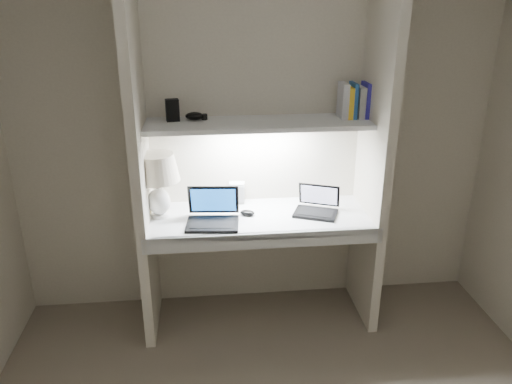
{
  "coord_description": "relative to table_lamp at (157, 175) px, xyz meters",
  "views": [
    {
      "loc": [
        -0.34,
        -1.7,
        2.1
      ],
      "look_at": [
        -0.04,
        1.05,
        1.0
      ],
      "focal_mm": 35.0,
      "sensor_mm": 36.0,
      "label": 1
    }
  ],
  "objects": [
    {
      "name": "cable_coil",
      "position": [
        0.98,
        -0.01,
        -0.28
      ],
      "size": [
        0.12,
        0.12,
        0.01
      ],
      "primitive_type": "torus",
      "rotation": [
        0.0,
        0.0,
        -0.33
      ],
      "color": "black",
      "rests_on": "desk"
    },
    {
      "name": "laptop_main",
      "position": [
        0.34,
        -0.12,
        -0.23
      ],
      "size": [
        0.34,
        0.31,
        0.22
      ],
      "rotation": [
        0.0,
        0.0,
        -0.1
      ],
      "color": "black",
      "rests_on": "desk"
    },
    {
      "name": "table_lamp",
      "position": [
        0.0,
        0.0,
        0.0
      ],
      "size": [
        0.29,
        0.29,
        0.42
      ],
      "color": "white",
      "rests_on": "desk"
    },
    {
      "name": "sticky_note",
      "position": [
        -0.0,
        0.03,
        -0.28
      ],
      "size": [
        0.08,
        0.08,
        0.0
      ],
      "primitive_type": "cube",
      "rotation": [
        0.0,
        0.0,
        -0.0
      ],
      "color": "yellow",
      "rests_on": "desk"
    },
    {
      "name": "mouse",
      "position": [
        0.56,
        -0.04,
        -0.27
      ],
      "size": [
        0.11,
        0.09,
        0.04
      ],
      "primitive_type": "ellipsoid",
      "rotation": [
        0.0,
        0.0,
        -0.42
      ],
      "color": "black",
      "rests_on": "desk"
    },
    {
      "name": "laptop_netbook",
      "position": [
        1.02,
        -0.04,
        -0.24
      ],
      "size": [
        0.34,
        0.32,
        0.17
      ],
      "rotation": [
        0.0,
        0.0,
        -0.4
      ],
      "color": "black",
      "rests_on": "desk"
    },
    {
      "name": "shelf",
      "position": [
        0.64,
        0.05,
        0.3
      ],
      "size": [
        1.4,
        0.36,
        0.03
      ],
      "primitive_type": "cube",
      "color": "silver",
      "rests_on": "back_wall"
    },
    {
      "name": "shelf_box",
      "position": [
        0.11,
        0.12,
        0.38
      ],
      "size": [
        0.09,
        0.07,
        0.14
      ],
      "primitive_type": "cube",
      "rotation": [
        0.0,
        0.0,
        0.16
      ],
      "color": "black",
      "rests_on": "shelf"
    },
    {
      "name": "back_wall",
      "position": [
        0.64,
        0.23,
        0.2
      ],
      "size": [
        3.2,
        0.01,
        2.5
      ],
      "primitive_type": "cube",
      "color": "beige",
      "rests_on": "floor"
    },
    {
      "name": "alcove_panel_right",
      "position": [
        1.37,
        -0.05,
        0.2
      ],
      "size": [
        0.06,
        0.55,
        2.5
      ],
      "primitive_type": "cube",
      "color": "beige",
      "rests_on": "floor"
    },
    {
      "name": "strip_light",
      "position": [
        0.64,
        0.05,
        0.28
      ],
      "size": [
        0.6,
        0.04,
        0.02
      ],
      "primitive_type": "cube",
      "color": "white",
      "rests_on": "shelf"
    },
    {
      "name": "book_row",
      "position": [
        1.27,
        0.09,
        0.42
      ],
      "size": [
        0.21,
        0.15,
        0.22
      ],
      "color": "white",
      "rests_on": "shelf"
    },
    {
      "name": "desk",
      "position": [
        0.64,
        -0.05,
        -0.3
      ],
      "size": [
        1.4,
        0.55,
        0.04
      ],
      "primitive_type": "cube",
      "color": "white",
      "rests_on": "alcove_panel_left"
    },
    {
      "name": "alcove_panel_left",
      "position": [
        -0.09,
        -0.05,
        0.2
      ],
      "size": [
        0.06,
        0.55,
        2.5
      ],
      "primitive_type": "cube",
      "color": "beige",
      "rests_on": "floor"
    },
    {
      "name": "speaker",
      "position": [
        0.51,
        0.18,
        -0.21
      ],
      "size": [
        0.11,
        0.09,
        0.15
      ],
      "primitive_type": "cube",
      "rotation": [
        0.0,
        0.0,
        -0.13
      ],
      "color": "silver",
      "rests_on": "desk"
    },
    {
      "name": "shelf_gadget",
      "position": [
        0.25,
        0.13,
        0.34
      ],
      "size": [
        0.12,
        0.09,
        0.05
      ],
      "primitive_type": "ellipsoid",
      "rotation": [
        0.0,
        0.0,
        -0.06
      ],
      "color": "black",
      "rests_on": "shelf"
    },
    {
      "name": "desk_apron",
      "position": [
        0.64,
        -0.31,
        -0.33
      ],
      "size": [
        1.46,
        0.03,
        0.1
      ],
      "primitive_type": "cube",
      "color": "silver",
      "rests_on": "desk"
    }
  ]
}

